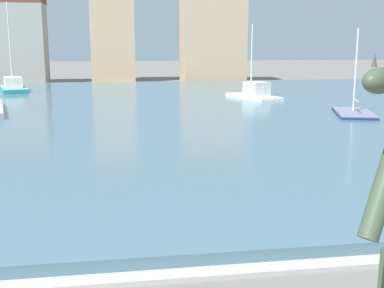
% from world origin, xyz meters
% --- Properties ---
extents(harbor_water, '(79.50, 53.08, 0.44)m').
position_xyz_m(harbor_water, '(0.00, 34.15, 0.22)').
color(harbor_water, '#476675').
rests_on(harbor_water, ground).
extents(quay_edge_coping, '(79.50, 0.50, 0.12)m').
position_xyz_m(quay_edge_coping, '(0.00, 7.36, 0.06)').
color(quay_edge_coping, '#ADA89E').
rests_on(quay_edge_coping, ground).
extents(sailboat_white, '(4.20, 6.95, 6.87)m').
position_xyz_m(sailboat_white, '(11.83, 39.76, 0.60)').
color(sailboat_white, white).
rests_on(sailboat_white, ground).
extents(sailboat_teal, '(4.15, 8.05, 9.29)m').
position_xyz_m(sailboat_teal, '(-10.55, 50.21, 0.63)').
color(sailboat_teal, teal).
rests_on(sailboat_teal, ground).
extents(sailboat_navy, '(3.97, 6.34, 6.22)m').
position_xyz_m(sailboat_navy, '(16.01, 28.87, 0.34)').
color(sailboat_navy, navy).
rests_on(sailboat_navy, ground).
extents(townhouse_end_terrace, '(6.58, 5.14, 11.06)m').
position_xyz_m(townhouse_end_terrace, '(-12.13, 65.26, 5.54)').
color(townhouse_end_terrace, gray).
rests_on(townhouse_end_terrace, ground).
extents(townhouse_tall_gabled, '(5.85, 6.00, 12.91)m').
position_xyz_m(townhouse_tall_gabled, '(-0.26, 66.35, 6.47)').
color(townhouse_tall_gabled, tan).
rests_on(townhouse_tall_gabled, ground).
extents(townhouse_narrow_midrow, '(8.51, 5.82, 12.19)m').
position_xyz_m(townhouse_narrow_midrow, '(13.18, 64.44, 6.11)').
color(townhouse_narrow_midrow, tan).
rests_on(townhouse_narrow_midrow, ground).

